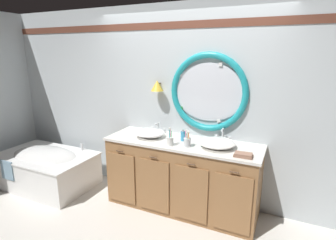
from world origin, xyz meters
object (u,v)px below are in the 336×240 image
Objects in this scene: sink_basin_left at (149,133)px; toothbrush_holder_right at (187,142)px; soap_dispenser at (183,136)px; bathtub at (46,166)px; toothbrush_holder_left at (170,141)px; folded_hand_towel at (243,155)px; sink_basin_right at (217,143)px.

toothbrush_holder_right is (0.57, -0.12, 0.00)m from sink_basin_left.
soap_dispenser reaches higher than sink_basin_left.
sink_basin_left is (1.66, 0.28, 0.67)m from bathtub.
folded_hand_towel is (0.85, 0.00, -0.04)m from toothbrush_holder_left.
toothbrush_holder_right is at bearing 4.03° from bathtub.
bathtub is 2.66m from sink_basin_right.
toothbrush_holder_right is at bearing -54.19° from soap_dispenser.
sink_basin_right is 2.82× the size of soap_dispenser.
toothbrush_holder_right is 0.21m from soap_dispenser.
sink_basin_right is 1.99× the size of toothbrush_holder_right.
toothbrush_holder_left reaches higher than folded_hand_towel.
soap_dispenser is 0.78× the size of folded_hand_towel.
toothbrush_holder_right reaches higher than bathtub.
sink_basin_right is (0.90, 0.00, -0.00)m from sink_basin_left.
folded_hand_towel is (1.23, -0.17, -0.04)m from sink_basin_left.
sink_basin_right is at bearing 0.00° from sink_basin_left.
toothbrush_holder_right is (0.20, 0.05, 0.00)m from toothbrush_holder_left.
toothbrush_holder_left is 1.04× the size of toothbrush_holder_right.
bathtub is at bearing -171.05° from soap_dispenser.
sink_basin_right reaches higher than folded_hand_towel.
sink_basin_left is 1.24m from folded_hand_towel.
sink_basin_right is at bearing 20.77° from toothbrush_holder_right.
soap_dispenser is 0.81m from folded_hand_towel.
toothbrush_holder_left is 0.21m from toothbrush_holder_right.
toothbrush_holder_left reaches higher than sink_basin_right.
toothbrush_holder_left is at bearing -108.21° from soap_dispenser.
folded_hand_towel is (0.65, -0.04, -0.04)m from toothbrush_holder_right.
bathtub is 9.58× the size of soap_dispenser.
bathtub is at bearing -173.73° from sink_basin_right.
sink_basin_left is 2.55× the size of soap_dispenser.
bathtub is 6.78× the size of toothbrush_holder_right.
soap_dispenser is (-0.45, 0.05, 0.01)m from sink_basin_right.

